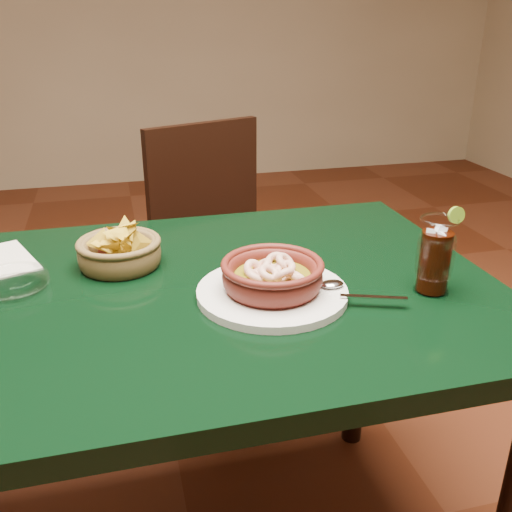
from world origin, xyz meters
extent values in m
cube|color=black|center=(0.00, 0.00, 0.73)|extent=(1.20, 0.80, 0.04)
cylinder|color=black|center=(0.54, 0.34, 0.35)|extent=(0.06, 0.06, 0.71)
cube|color=black|center=(0.25, 0.64, 0.45)|extent=(0.54, 0.54, 0.04)
cylinder|color=black|center=(0.14, 0.41, 0.23)|extent=(0.04, 0.04, 0.45)
cylinder|color=black|center=(0.48, 0.54, 0.23)|extent=(0.04, 0.04, 0.45)
cylinder|color=black|center=(0.01, 0.74, 0.23)|extent=(0.04, 0.04, 0.45)
cylinder|color=black|center=(0.35, 0.87, 0.23)|extent=(0.04, 0.04, 0.45)
cube|color=black|center=(0.18, 0.82, 0.69)|extent=(0.38, 0.17, 0.44)
cylinder|color=silver|center=(0.16, -0.07, 0.76)|extent=(0.28, 0.28, 0.01)
cylinder|color=#491510|center=(0.16, -0.07, 0.77)|extent=(0.16, 0.16, 0.01)
torus|color=#491510|center=(0.16, -0.07, 0.79)|extent=(0.20, 0.20, 0.04)
torus|color=#491510|center=(0.16, -0.07, 0.81)|extent=(0.19, 0.19, 0.01)
cylinder|color=#5F570D|center=(0.16, -0.07, 0.79)|extent=(0.14, 0.14, 0.01)
torus|color=beige|center=(0.18, -0.07, 0.80)|extent=(0.05, 0.05, 0.03)
torus|color=beige|center=(0.19, -0.04, 0.80)|extent=(0.06, 0.06, 0.04)
torus|color=beige|center=(0.17, -0.03, 0.80)|extent=(0.05, 0.05, 0.04)
torus|color=beige|center=(0.14, -0.05, 0.80)|extent=(0.05, 0.05, 0.04)
torus|color=beige|center=(0.13, -0.06, 0.80)|extent=(0.04, 0.05, 0.05)
torus|color=beige|center=(0.13, -0.08, 0.80)|extent=(0.04, 0.04, 0.03)
torus|color=beige|center=(0.15, -0.09, 0.81)|extent=(0.06, 0.06, 0.03)
torus|color=beige|center=(0.17, -0.11, 0.80)|extent=(0.05, 0.05, 0.05)
torus|color=beige|center=(0.19, -0.10, 0.80)|extent=(0.05, 0.05, 0.03)
cube|color=silver|center=(0.32, -0.15, 0.77)|extent=(0.11, 0.05, 0.00)
ellipsoid|color=silver|center=(0.26, -0.09, 0.77)|extent=(0.04, 0.03, 0.01)
cylinder|color=brown|center=(-0.11, 0.13, 0.75)|extent=(0.14, 0.14, 0.01)
torus|color=brown|center=(-0.11, 0.13, 0.78)|extent=(0.20, 0.20, 0.06)
torus|color=brown|center=(-0.11, 0.13, 0.80)|extent=(0.17, 0.17, 0.01)
cone|color=gold|center=(-0.08, 0.17, 0.78)|extent=(0.07, 0.06, 0.07)
cone|color=gold|center=(-0.11, 0.16, 0.78)|extent=(0.09, 0.05, 0.07)
cone|color=gold|center=(-0.09, 0.16, 0.82)|extent=(0.08, 0.06, 0.06)
cone|color=gold|center=(-0.11, 0.13, 0.82)|extent=(0.09, 0.07, 0.05)
cone|color=gold|center=(-0.10, 0.16, 0.81)|extent=(0.09, 0.05, 0.08)
cone|color=gold|center=(-0.14, 0.14, 0.80)|extent=(0.08, 0.05, 0.07)
cone|color=gold|center=(-0.10, 0.17, 0.79)|extent=(0.07, 0.08, 0.04)
cone|color=gold|center=(-0.10, 0.10, 0.79)|extent=(0.08, 0.05, 0.07)
cone|color=gold|center=(-0.10, 0.12, 0.82)|extent=(0.07, 0.06, 0.06)
cone|color=gold|center=(-0.10, 0.14, 0.80)|extent=(0.06, 0.08, 0.06)
cone|color=gold|center=(-0.13, 0.14, 0.80)|extent=(0.06, 0.06, 0.06)
cone|color=gold|center=(-0.12, 0.15, 0.81)|extent=(0.07, 0.07, 0.04)
cone|color=gold|center=(-0.08, 0.15, 0.82)|extent=(0.08, 0.05, 0.08)
cone|color=gold|center=(-0.09, 0.12, 0.82)|extent=(0.06, 0.06, 0.06)
cone|color=gold|center=(-0.06, 0.12, 0.80)|extent=(0.08, 0.02, 0.08)
cone|color=gold|center=(-0.09, 0.18, 0.80)|extent=(0.05, 0.08, 0.07)
cone|color=gold|center=(-0.10, 0.13, 0.81)|extent=(0.05, 0.06, 0.07)
cone|color=gold|center=(-0.10, 0.09, 0.78)|extent=(0.08, 0.02, 0.08)
cone|color=gold|center=(-0.12, 0.11, 0.80)|extent=(0.08, 0.07, 0.05)
cone|color=gold|center=(-0.08, 0.14, 0.79)|extent=(0.08, 0.03, 0.08)
cone|color=gold|center=(-0.09, 0.16, 0.82)|extent=(0.06, 0.04, 0.05)
cone|color=gold|center=(-0.09, 0.12, 0.80)|extent=(0.07, 0.04, 0.07)
cylinder|color=#491510|center=(-0.12, 0.22, 0.75)|extent=(0.09, 0.09, 0.01)
torus|color=#491510|center=(-0.12, 0.22, 0.77)|extent=(0.13, 0.13, 0.04)
cylinder|color=#295418|center=(-0.12, 0.22, 0.78)|extent=(0.07, 0.07, 0.01)
sphere|color=#295418|center=(-0.11, 0.23, 0.78)|extent=(0.02, 0.02, 0.02)
sphere|color=#295418|center=(-0.12, 0.21, 0.78)|extent=(0.02, 0.02, 0.02)
sphere|color=#295418|center=(-0.13, 0.21, 0.78)|extent=(0.02, 0.02, 0.02)
sphere|color=#295418|center=(-0.12, 0.21, 0.78)|extent=(0.02, 0.02, 0.02)
sphere|color=#295418|center=(-0.13, 0.22, 0.78)|extent=(0.02, 0.02, 0.02)
cylinder|color=white|center=(0.45, -0.12, 0.75)|extent=(0.06, 0.06, 0.01)
torus|color=white|center=(0.45, -0.12, 0.82)|extent=(0.14, 0.14, 0.08)
cylinder|color=black|center=(0.45, -0.12, 0.81)|extent=(0.06, 0.06, 0.11)
cube|color=silver|center=(0.44, -0.12, 0.86)|extent=(0.03, 0.02, 0.02)
cube|color=silver|center=(0.45, -0.13, 0.86)|extent=(0.03, 0.02, 0.02)
cube|color=silver|center=(0.46, -0.12, 0.87)|extent=(0.02, 0.02, 0.03)
cube|color=silver|center=(0.46, -0.11, 0.85)|extent=(0.03, 0.02, 0.03)
torus|color=white|center=(0.45, -0.12, 0.89)|extent=(0.07, 0.07, 0.00)
cylinder|color=olive|center=(0.48, -0.12, 0.90)|extent=(0.03, 0.01, 0.03)
cylinder|color=white|center=(-0.30, 0.08, 0.75)|extent=(0.12, 0.12, 0.01)
torus|color=white|center=(-0.30, 0.08, 0.77)|extent=(0.14, 0.14, 0.03)
camera|label=1|loc=(-0.10, -0.96, 1.23)|focal=40.00mm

